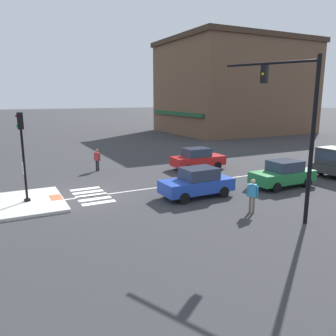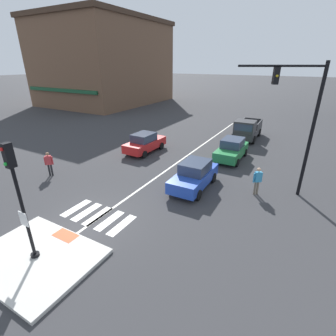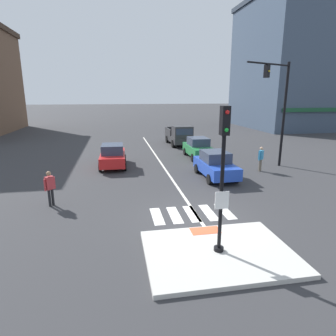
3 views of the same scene
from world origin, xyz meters
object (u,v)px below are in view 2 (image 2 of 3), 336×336
at_px(car_red_westbound_far, 145,143).
at_px(pedestrian_waiting_far_side, 258,179).
at_px(pedestrian_at_curb_left, 49,162).
at_px(car_green_eastbound_far, 232,149).
at_px(pickup_truck_charcoal_eastbound_distant, 247,130).
at_px(signal_pole, 19,194).
at_px(car_blue_eastbound_mid, 194,175).
at_px(traffic_light_mast, 301,115).

relative_size(car_red_westbound_far, pedestrian_waiting_far_side, 2.48).
height_order(car_red_westbound_far, pedestrian_at_curb_left, pedestrian_at_curb_left).
xyz_separation_m(car_green_eastbound_far, pickup_truck_charcoal_eastbound_distant, (-0.25, 6.04, 0.17)).
height_order(pedestrian_at_curb_left, pedestrian_waiting_far_side, same).
xyz_separation_m(pickup_truck_charcoal_eastbound_distant, pedestrian_at_curb_left, (-9.45, -15.10, 0.00)).
distance_m(signal_pole, pedestrian_waiting_far_side, 11.65).
height_order(car_green_eastbound_far, car_red_westbound_far, same).
relative_size(signal_pole, pickup_truck_charcoal_eastbound_distant, 0.89).
distance_m(car_green_eastbound_far, pickup_truck_charcoal_eastbound_distant, 6.05).
relative_size(car_green_eastbound_far, car_blue_eastbound_mid, 1.00).
bearing_deg(traffic_light_mast, car_red_westbound_far, 169.36).
height_order(car_red_westbound_far, car_blue_eastbound_mid, same).
bearing_deg(car_red_westbound_far, car_blue_eastbound_mid, -32.06).
distance_m(signal_pole, car_blue_eastbound_mid, 9.34).
relative_size(signal_pole, pedestrian_at_curb_left, 2.75).
distance_m(car_red_westbound_far, pickup_truck_charcoal_eastbound_distant, 10.38).
xyz_separation_m(car_blue_eastbound_mid, pedestrian_waiting_far_side, (3.50, 0.92, 0.17)).
bearing_deg(pedestrian_at_curb_left, car_red_westbound_far, 68.52).
bearing_deg(signal_pole, traffic_light_mast, 52.96).
height_order(signal_pole, pedestrian_waiting_far_side, signal_pole).
relative_size(car_green_eastbound_far, car_red_westbound_far, 0.99).
relative_size(car_blue_eastbound_mid, pickup_truck_charcoal_eastbound_distant, 0.80).
bearing_deg(car_green_eastbound_far, pickup_truck_charcoal_eastbound_distant, 92.34).
bearing_deg(pedestrian_waiting_far_side, pedestrian_at_curb_left, -161.94).
relative_size(signal_pole, traffic_light_mast, 0.64).
distance_m(pickup_truck_charcoal_eastbound_distant, pedestrian_waiting_far_side, 11.44).
relative_size(traffic_light_mast, car_red_westbound_far, 1.73).
relative_size(car_green_eastbound_far, pedestrian_at_curb_left, 2.46).
distance_m(signal_pole, pedestrian_at_curb_left, 8.47).
relative_size(pickup_truck_charcoal_eastbound_distant, pedestrian_at_curb_left, 3.07).
xyz_separation_m(car_green_eastbound_far, car_blue_eastbound_mid, (-0.60, -5.87, 0.00)).
distance_m(car_blue_eastbound_mid, pedestrian_at_curb_left, 9.64).
bearing_deg(car_green_eastbound_far, signal_pole, -103.55).
height_order(car_green_eastbound_far, car_blue_eastbound_mid, same).
bearing_deg(car_green_eastbound_far, pedestrian_at_curb_left, -136.94).
distance_m(traffic_light_mast, car_blue_eastbound_mid, 6.53).
xyz_separation_m(signal_pole, car_red_westbound_far, (-3.40, 12.57, -2.10)).
relative_size(signal_pole, car_red_westbound_far, 1.11).
relative_size(traffic_light_mast, car_blue_eastbound_mid, 1.74).
height_order(car_red_westbound_far, pedestrian_waiting_far_side, pedestrian_waiting_far_side).
height_order(traffic_light_mast, car_blue_eastbound_mid, traffic_light_mast).
xyz_separation_m(car_red_westbound_far, pickup_truck_charcoal_eastbound_distant, (6.64, 7.97, 0.17)).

